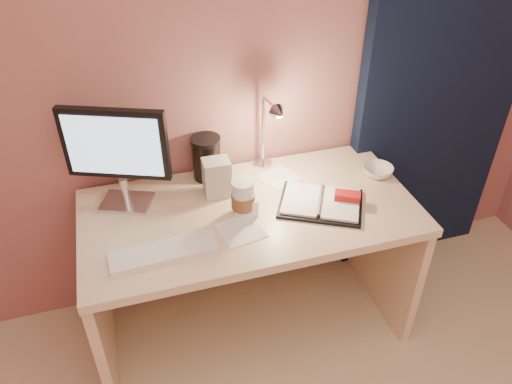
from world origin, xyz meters
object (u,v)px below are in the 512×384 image
object	(u,v)px
dark_jar	(207,160)
coffee_cup	(243,199)
keyboard	(164,251)
bowl	(378,171)
desk	(246,238)
product_box	(217,178)
planner	(323,202)
desk_lamp	(267,131)
monitor	(117,150)
lotion_bottle	(251,204)

from	to	relation	value
dark_jar	coffee_cup	bearing A→B (deg)	-74.35
keyboard	bowl	bearing A→B (deg)	10.47
desk	product_box	distance (m)	0.34
planner	desk_lamp	xyz separation A→B (m)	(-0.17, 0.27, 0.22)
coffee_cup	bowl	distance (m)	0.67
desk	planner	size ratio (longest dim) A/B	3.31
monitor	lotion_bottle	bearing A→B (deg)	-1.84
desk	monitor	world-z (taller)	monitor
desk	bowl	distance (m)	0.68
desk	desk_lamp	xyz separation A→B (m)	(0.14, 0.14, 0.46)
monitor	product_box	world-z (taller)	monitor
keyboard	product_box	bearing A→B (deg)	44.95
lotion_bottle	desk_lamp	bearing A→B (deg)	60.09
keyboard	bowl	distance (m)	1.04
desk	lotion_bottle	world-z (taller)	lotion_bottle
desk	desk_lamp	size ratio (longest dim) A/B	3.74
bowl	product_box	bearing A→B (deg)	174.83
monitor	product_box	xyz separation A→B (m)	(0.38, -0.04, -0.18)
monitor	planner	size ratio (longest dim) A/B	1.06
desk_lamp	desk	bearing A→B (deg)	-142.94
keyboard	planner	size ratio (longest dim) A/B	0.96
planner	monitor	bearing A→B (deg)	-169.20
monitor	keyboard	world-z (taller)	monitor
bowl	desk	bearing A→B (deg)	-179.83
keyboard	planner	distance (m)	0.70
monitor	dark_jar	xyz separation A→B (m)	(0.37, 0.10, -0.18)
desk	keyboard	world-z (taller)	keyboard
desk_lamp	planner	bearing A→B (deg)	-66.91
desk	bowl	size ratio (longest dim) A/B	10.10
planner	product_box	size ratio (longest dim) A/B	2.48
monitor	coffee_cup	bearing A→B (deg)	-1.47
keyboard	lotion_bottle	world-z (taller)	lotion_bottle
coffee_cup	bowl	world-z (taller)	coffee_cup
desk	dark_jar	bearing A→B (deg)	119.20
desk	bowl	xyz separation A→B (m)	(0.63, 0.00, 0.25)
desk	coffee_cup	distance (m)	0.31
keyboard	product_box	xyz separation A→B (m)	(0.28, 0.31, 0.08)
bowl	lotion_bottle	world-z (taller)	lotion_bottle
bowl	dark_jar	size ratio (longest dim) A/B	0.77
dark_jar	lotion_bottle	bearing A→B (deg)	-70.37
desk	coffee_cup	bearing A→B (deg)	-110.41
monitor	planner	xyz separation A→B (m)	(0.79, -0.24, -0.25)
coffee_cup	planner	bearing A→B (deg)	-7.43
bowl	product_box	size ratio (longest dim) A/B	0.81
desk	planner	bearing A→B (deg)	-23.95
desk	product_box	xyz separation A→B (m)	(-0.11, 0.07, 0.31)
keyboard	dark_jar	bearing A→B (deg)	56.62
planner	coffee_cup	xyz separation A→B (m)	(-0.34, 0.04, 0.06)
coffee_cup	desk_lamp	xyz separation A→B (m)	(0.17, 0.23, 0.16)
lotion_bottle	planner	bearing A→B (deg)	-5.08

